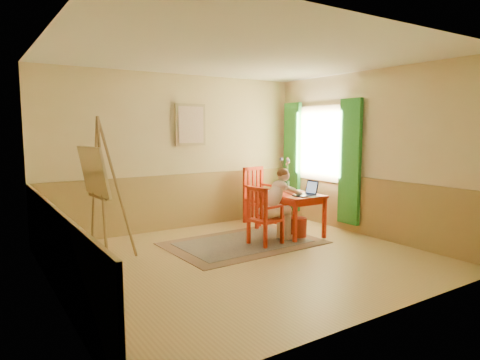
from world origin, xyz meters
TOP-DOWN VIEW (x-y plane):
  - room at (0.00, 0.00)m, footprint 5.04×4.54m
  - wainscot at (0.00, 0.80)m, footprint 5.00×4.50m
  - window at (2.42, 1.10)m, footprint 0.12×2.01m
  - wall_portrait at (0.25, 2.20)m, footprint 0.60×0.05m
  - rug at (0.41, 0.69)m, footprint 2.45×1.68m
  - table at (1.44, 0.80)m, footprint 0.76×1.22m
  - chair_left at (0.61, 0.44)m, footprint 0.50×0.48m
  - chair_back at (1.49, 1.79)m, footprint 0.51×0.53m
  - figure at (0.92, 0.48)m, footprint 0.91×0.46m
  - laptop at (1.50, 0.41)m, footprint 0.43×0.29m
  - papers at (1.53, 0.74)m, footprint 0.65×1.10m
  - vase at (1.70, 1.20)m, footprint 0.21×0.29m
  - wastebasket at (1.40, 0.52)m, footprint 0.35×0.35m
  - easel at (-1.78, 0.95)m, footprint 0.69×0.89m

SIDE VIEW (x-z plane):
  - rug at x=0.41m, z-range 0.00..0.02m
  - wastebasket at x=1.40m, z-range 0.00..0.33m
  - chair_left at x=0.61m, z-range 0.00..0.94m
  - wainscot at x=0.00m, z-range 0.00..1.00m
  - chair_back at x=1.49m, z-range 0.00..1.08m
  - table at x=1.44m, z-range 0.27..0.99m
  - figure at x=0.92m, z-range 0.06..1.25m
  - papers at x=1.53m, z-range 0.72..0.72m
  - laptop at x=1.50m, z-range 0.65..0.89m
  - vase at x=1.70m, z-range 0.69..1.29m
  - easel at x=-1.78m, z-range 0.18..2.18m
  - window at x=2.42m, z-range 0.25..2.45m
  - room at x=0.00m, z-range -0.02..2.82m
  - wall_portrait at x=0.25m, z-range 1.52..2.28m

